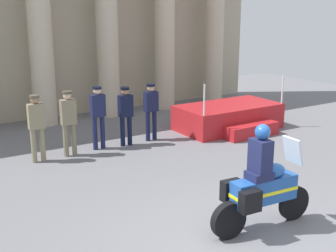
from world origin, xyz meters
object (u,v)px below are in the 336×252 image
officer_in_row_1 (69,118)px  officer_in_row_2 (98,113)px  reviewing_stand (230,118)px  motorcycle_with_rider (261,187)px  officer_in_row_3 (126,112)px  officer_in_row_4 (151,107)px  officer_in_row_0 (36,123)px

officer_in_row_1 → officer_in_row_2: bearing=-168.2°
reviewing_stand → motorcycle_with_rider: size_ratio=1.54×
officer_in_row_3 → officer_in_row_4: (0.85, 0.07, 0.00)m
officer_in_row_0 → officer_in_row_4: size_ratio=1.03×
officer_in_row_3 → motorcycle_with_rider: 5.59m
officer_in_row_3 → motorcycle_with_rider: bearing=89.8°
reviewing_stand → officer_in_row_4: reviewing_stand is taller
officer_in_row_0 → officer_in_row_4: officer_in_row_0 is taller
officer_in_row_4 → motorcycle_with_rider: size_ratio=0.79×
officer_in_row_1 → officer_in_row_3: size_ratio=1.04×
officer_in_row_1 → officer_in_row_2: officer_in_row_2 is taller
officer_in_row_0 → officer_in_row_1: officer_in_row_1 is taller
reviewing_stand → officer_in_row_2: bearing=175.8°
officer_in_row_1 → officer_in_row_2: (0.87, 0.14, 0.01)m
officer_in_row_1 → officer_in_row_3: officer_in_row_1 is taller
officer_in_row_3 → officer_in_row_0: bearing=3.6°
reviewing_stand → officer_in_row_3: (-3.54, 0.20, 0.60)m
officer_in_row_2 → motorcycle_with_rider: bearing=97.5°
officer_in_row_2 → officer_in_row_0: bearing=7.9°
officer_in_row_0 → motorcycle_with_rider: motorcycle_with_rider is taller
reviewing_stand → officer_in_row_0: bearing=178.5°
officer_in_row_4 → officer_in_row_0: bearing=4.5°
officer_in_row_1 → officer_in_row_3: bearing=-176.6°
officer_in_row_0 → motorcycle_with_rider: size_ratio=0.81×
officer_in_row_3 → motorcycle_with_rider: (-0.26, -5.58, -0.17)m
officer_in_row_2 → officer_in_row_3: officer_in_row_2 is taller
reviewing_stand → officer_in_row_4: size_ratio=1.96×
officer_in_row_3 → officer_in_row_4: size_ratio=1.00×
officer_in_row_1 → motorcycle_with_rider: motorcycle_with_rider is taller
officer_in_row_0 → officer_in_row_1: size_ratio=0.99×
officer_in_row_2 → officer_in_row_4: 1.61m
officer_in_row_0 → reviewing_stand: bearing=-179.0°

